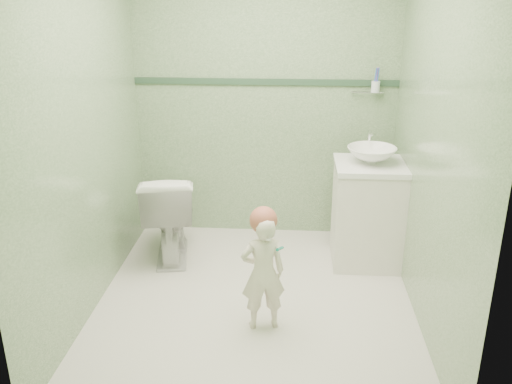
{
  "coord_description": "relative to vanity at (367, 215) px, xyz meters",
  "views": [
    {
      "loc": [
        0.24,
        -3.33,
        2.09
      ],
      "look_at": [
        0.0,
        0.15,
        0.78
      ],
      "focal_mm": 38.46,
      "sensor_mm": 36.0,
      "label": 1
    }
  ],
  "objects": [
    {
      "name": "ground",
      "position": [
        -0.84,
        -0.7,
        -0.4
      ],
      "size": [
        2.5,
        2.5,
        0.0
      ],
      "primitive_type": "plane",
      "color": "silver",
      "rests_on": "ground"
    },
    {
      "name": "room_shell",
      "position": [
        -0.84,
        -0.7,
        0.8
      ],
      "size": [
        2.5,
        2.54,
        2.4
      ],
      "color": "gray",
      "rests_on": "ground"
    },
    {
      "name": "trim_stripe",
      "position": [
        -0.84,
        0.54,
        0.95
      ],
      "size": [
        2.2,
        0.02,
        0.05
      ],
      "primitive_type": "cube",
      "color": "#2C4933",
      "rests_on": "room_shell"
    },
    {
      "name": "vanity",
      "position": [
        0.0,
        0.0,
        0.0
      ],
      "size": [
        0.52,
        0.5,
        0.8
      ],
      "primitive_type": "cube",
      "color": "white",
      "rests_on": "ground"
    },
    {
      "name": "counter",
      "position": [
        0.0,
        0.0,
        0.41
      ],
      "size": [
        0.54,
        0.52,
        0.04
      ],
      "primitive_type": "cube",
      "color": "white",
      "rests_on": "vanity"
    },
    {
      "name": "basin",
      "position": [
        0.0,
        0.0,
        0.49
      ],
      "size": [
        0.37,
        0.37,
        0.13
      ],
      "primitive_type": "imported",
      "color": "white",
      "rests_on": "counter"
    },
    {
      "name": "faucet",
      "position": [
        0.0,
        0.19,
        0.57
      ],
      "size": [
        0.03,
        0.13,
        0.18
      ],
      "color": "silver",
      "rests_on": "counter"
    },
    {
      "name": "cup_holder",
      "position": [
        0.05,
        0.48,
        0.93
      ],
      "size": [
        0.26,
        0.07,
        0.21
      ],
      "color": "silver",
      "rests_on": "room_shell"
    },
    {
      "name": "toilet",
      "position": [
        -1.58,
        -0.01,
        -0.03
      ],
      "size": [
        0.53,
        0.78,
        0.74
      ],
      "primitive_type": "imported",
      "rotation": [
        0.0,
        0.0,
        3.31
      ],
      "color": "white",
      "rests_on": "ground"
    },
    {
      "name": "toddler",
      "position": [
        -0.77,
        -0.97,
        -0.01
      ],
      "size": [
        0.32,
        0.25,
        0.78
      ],
      "primitive_type": "imported",
      "rotation": [
        0.0,
        0.0,
        3.37
      ],
      "color": "white",
      "rests_on": "ground"
    },
    {
      "name": "hair_cap",
      "position": [
        -0.77,
        -0.94,
        0.34
      ],
      "size": [
        0.17,
        0.17,
        0.17
      ],
      "primitive_type": "sphere",
      "color": "#AC5B46",
      "rests_on": "toddler"
    },
    {
      "name": "teal_toothbrush",
      "position": [
        -0.67,
        -1.07,
        0.22
      ],
      "size": [
        0.11,
        0.14,
        0.08
      ],
      "color": "#0B8771",
      "rests_on": "toddler"
    }
  ]
}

